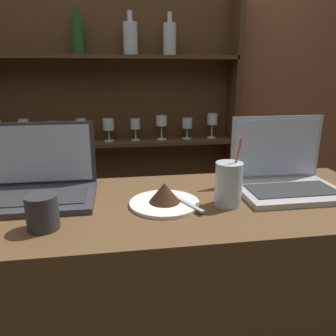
{
  "coord_description": "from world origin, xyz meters",
  "views": [
    {
      "loc": [
        -0.01,
        -0.64,
        1.43
      ],
      "look_at": [
        0.14,
        0.29,
        1.15
      ],
      "focal_mm": 35.0,
      "sensor_mm": 36.0,
      "label": 1
    }
  ],
  "objects_px": {
    "laptop_far": "(285,175)",
    "cake_plate": "(165,198)",
    "water_glass": "(228,184)",
    "laptop_near": "(39,183)",
    "coffee_cup": "(42,212)"
  },
  "relations": [
    {
      "from": "laptop_near",
      "to": "laptop_far",
      "type": "relative_size",
      "value": 1.05
    },
    {
      "from": "laptop_far",
      "to": "coffee_cup",
      "type": "relative_size",
      "value": 3.65
    },
    {
      "from": "cake_plate",
      "to": "water_glass",
      "type": "bearing_deg",
      "value": -7.97
    },
    {
      "from": "laptop_far",
      "to": "water_glass",
      "type": "distance_m",
      "value": 0.24
    },
    {
      "from": "laptop_near",
      "to": "laptop_far",
      "type": "height_order",
      "value": "laptop_far"
    },
    {
      "from": "water_glass",
      "to": "laptop_far",
      "type": "bearing_deg",
      "value": 22.8
    },
    {
      "from": "coffee_cup",
      "to": "water_glass",
      "type": "bearing_deg",
      "value": 8.69
    },
    {
      "from": "water_glass",
      "to": "coffee_cup",
      "type": "relative_size",
      "value": 2.25
    },
    {
      "from": "laptop_far",
      "to": "cake_plate",
      "type": "relative_size",
      "value": 1.56
    },
    {
      "from": "laptop_far",
      "to": "laptop_near",
      "type": "bearing_deg",
      "value": 176.41
    },
    {
      "from": "laptop_far",
      "to": "coffee_cup",
      "type": "xyz_separation_m",
      "value": [
        -0.73,
        -0.17,
        -0.01
      ]
    },
    {
      "from": "laptop_near",
      "to": "coffee_cup",
      "type": "height_order",
      "value": "laptop_near"
    },
    {
      "from": "laptop_near",
      "to": "cake_plate",
      "type": "relative_size",
      "value": 1.64
    },
    {
      "from": "laptop_near",
      "to": "water_glass",
      "type": "bearing_deg",
      "value": -14.43
    },
    {
      "from": "cake_plate",
      "to": "coffee_cup",
      "type": "bearing_deg",
      "value": -162.22
    }
  ]
}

